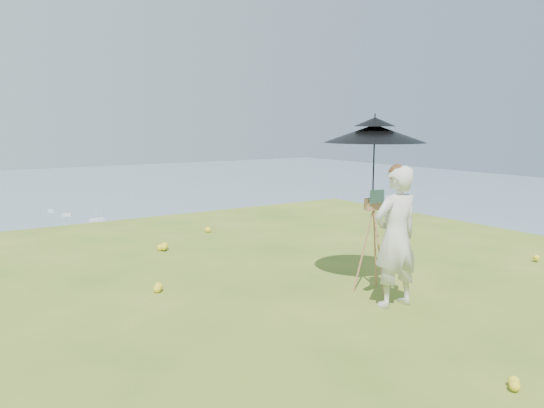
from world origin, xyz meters
TOP-DOWN VIEW (x-y plane):
  - ground at (0.00, 0.00)m, footprint 14.00×14.00m
  - slope_trees at (0.00, 35.00)m, footprint 110.00×50.00m
  - wildflowers at (0.00, 0.25)m, footprint 10.00×10.50m
  - painter at (1.19, -1.03)m, footprint 0.69×0.48m
  - field_easel at (1.37, -0.45)m, footprint 0.60×0.60m
  - sun_umbrella at (1.38, -0.42)m, footprint 1.39×1.39m
  - painter_cap at (1.19, -1.03)m, footprint 0.26×0.30m

SIDE VIEW (x-z plane):
  - slope_trees at x=0.00m, z-range -18.00..-12.00m
  - ground at x=0.00m, z-range 0.00..0.00m
  - wildflowers at x=0.00m, z-range 0.00..0.12m
  - field_easel at x=1.37m, z-range 0.00..1.43m
  - painter at x=1.19m, z-range 0.00..1.80m
  - painter_cap at x=1.19m, z-range 1.70..1.80m
  - sun_umbrella at x=1.38m, z-range 1.17..2.44m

